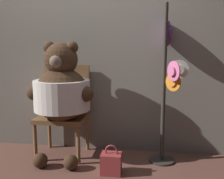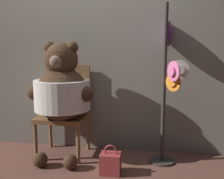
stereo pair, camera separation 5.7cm
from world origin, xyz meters
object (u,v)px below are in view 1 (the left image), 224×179
Objects in this scene: chair at (65,107)px; hat_display_rack at (168,83)px; handbag_on_ground at (111,163)px; teddy_bear at (62,91)px.

chair is 1.22m from hat_display_rack.
hat_display_rack reaches higher than handbag_on_ground.
hat_display_rack is at bearing 4.53° from teddy_bear.
handbag_on_ground is at bearing -145.77° from hat_display_rack.
hat_display_rack is (1.18, -0.08, 0.32)m from chair.
chair is 0.28m from teddy_bear.
teddy_bear is 1.15m from hat_display_rack.
chair is at bearing 143.86° from handbag_on_ground.
chair is 0.80× the size of teddy_bear.
hat_display_rack reaches higher than teddy_bear.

